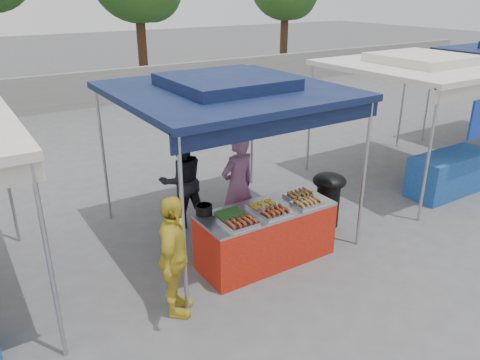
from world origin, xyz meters
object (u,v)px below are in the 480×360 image
vendor_table (266,235)px  cooking_pot (204,210)px  vendor_woman (238,186)px  customer_person (174,258)px  wok_burner (328,195)px  helper_man (182,180)px

vendor_table → cooking_pot: size_ratio=8.56×
cooking_pot → vendor_woman: (0.90, 0.54, -0.05)m
vendor_table → customer_person: customer_person is taller
wok_burner → vendor_woman: bearing=164.7°
helper_man → wok_burner: bearing=151.4°
helper_man → customer_person: bearing=66.3°
vendor_table → wok_burner: bearing=13.1°
vendor_table → wok_burner: (1.54, 0.36, 0.13)m
vendor_woman → customer_person: (-1.70, -1.26, -0.08)m
wok_burner → customer_person: bearing=-162.9°
wok_burner → helper_man: helper_man is taller
vendor_table → vendor_woman: vendor_woman is taller
vendor_woman → helper_man: (-0.57, 0.83, -0.06)m
helper_man → customer_person: helper_man is taller
cooking_pot → helper_man: size_ratio=0.14×
vendor_table → customer_person: (-1.63, -0.39, 0.36)m
cooking_pot → customer_person: size_ratio=0.15×
cooking_pot → vendor_woman: vendor_woman is taller
vendor_table → helper_man: (-0.50, 1.70, 0.38)m
cooking_pot → vendor_woman: 1.05m
wok_burner → vendor_woman: 1.59m
vendor_woman → wok_burner: bearing=153.1°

